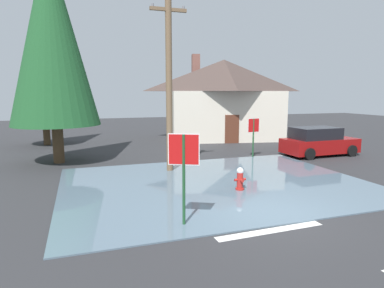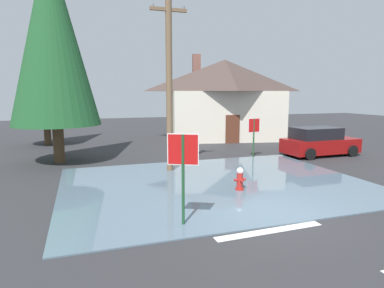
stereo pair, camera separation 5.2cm
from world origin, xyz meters
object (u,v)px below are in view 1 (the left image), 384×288
stop_sign_near (184,160)px  pine_tree_mid_left (52,35)px  house (223,98)px  pine_tree_tall_left (42,66)px  parked_car (318,142)px  fire_hydrant (240,179)px  utility_pole (169,82)px  stop_sign_far (253,130)px

stop_sign_near → pine_tree_mid_left: size_ratio=0.23×
pine_tree_mid_left → house: bearing=26.8°
pine_tree_tall_left → parked_car: bearing=-31.5°
fire_hydrant → utility_pole: 5.45m
fire_hydrant → parked_car: (7.39, 4.88, 0.34)m
utility_pole → pine_tree_tall_left: size_ratio=0.84×
parked_car → pine_tree_mid_left: size_ratio=0.40×
stop_sign_far → pine_tree_mid_left: 11.26m
parked_car → utility_pole: bearing=-173.3°
stop_sign_near → stop_sign_far: 10.18m
stop_sign_near → parked_car: size_ratio=0.58×
utility_pole → stop_sign_far: 5.94m
fire_hydrant → utility_pole: bearing=112.7°
stop_sign_near → fire_hydrant: stop_sign_near is taller
stop_sign_far → pine_tree_tall_left: bearing=142.4°
stop_sign_near → house: bearing=62.7°
stop_sign_near → fire_hydrant: bearing=40.0°
utility_pole → parked_car: 9.60m
house → pine_tree_tall_left: 13.02m
parked_car → pine_tree_mid_left: 15.13m
fire_hydrant → pine_tree_mid_left: bearing=131.0°
house → utility_pole: bearing=-125.8°
utility_pole → fire_hydrant: bearing=-67.3°
utility_pole → pine_tree_mid_left: bearing=143.4°
house → pine_tree_mid_left: 13.50m
fire_hydrant → pine_tree_mid_left: (-6.47, 7.43, 5.85)m
pine_tree_tall_left → pine_tree_mid_left: pine_tree_mid_left is taller
utility_pole → house: 11.77m
fire_hydrant → stop_sign_near: bearing=-140.0°
stop_sign_far → parked_car: size_ratio=0.50×
stop_sign_far → pine_tree_tall_left: (-11.12, 8.55, 3.76)m
pine_tree_tall_left → stop_sign_far: bearing=-37.6°
stop_sign_far → pine_tree_tall_left: pine_tree_tall_left is taller
stop_sign_near → utility_pole: utility_pole is taller
pine_tree_mid_left → utility_pole: bearing=-36.6°
stop_sign_far → house: bearing=77.8°
fire_hydrant → house: 14.60m
utility_pole → parked_car: bearing=6.7°
pine_tree_tall_left → pine_tree_mid_left: size_ratio=0.84×
parked_car → stop_sign_far: bearing=171.0°
stop_sign_far → house: 8.20m
stop_sign_far → parked_car: 3.95m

